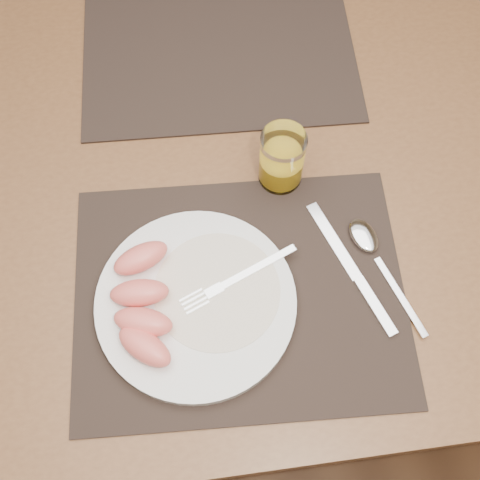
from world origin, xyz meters
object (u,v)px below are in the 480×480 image
object	(u,v)px
placemat_far	(218,46)
juice_glass	(282,161)
placemat_near	(240,294)
spoon	(369,244)
knife	(357,278)
plate	(196,303)
table	(236,185)
fork	(230,282)

from	to	relation	value
placemat_far	juice_glass	world-z (taller)	juice_glass
placemat_near	placemat_far	xyz separation A→B (m)	(0.02, 0.44, 0.00)
spoon	knife	bearing A→B (deg)	-118.94
placemat_near	plate	world-z (taller)	plate
spoon	juice_glass	bearing A→B (deg)	129.30
placemat_near	plate	xyz separation A→B (m)	(-0.06, -0.01, 0.01)
table	fork	xyz separation A→B (m)	(-0.04, -0.21, 0.11)
table	plate	xyz separation A→B (m)	(-0.08, -0.23, 0.10)
fork	knife	size ratio (longest dim) A/B	0.79
table	plate	bearing A→B (deg)	-110.18
plate	spoon	bearing A→B (deg)	12.36
placemat_far	juice_glass	bearing A→B (deg)	-76.85
table	plate	world-z (taller)	plate
juice_glass	table	bearing A→B (deg)	143.76
knife	juice_glass	distance (m)	0.20
table	juice_glass	world-z (taller)	juice_glass
placemat_near	spoon	size ratio (longest dim) A/B	2.39
placemat_near	fork	bearing A→B (deg)	138.84
plate	knife	distance (m)	0.22
placemat_near	spoon	world-z (taller)	spoon
placemat_near	knife	bearing A→B (deg)	-0.30
placemat_near	juice_glass	size ratio (longest dim) A/B	4.60
placemat_far	placemat_near	bearing A→B (deg)	-92.86
placemat_near	placemat_far	bearing A→B (deg)	87.14
fork	spoon	xyz separation A→B (m)	(0.20, 0.04, -0.01)
table	spoon	size ratio (longest dim) A/B	7.43
placemat_far	spoon	distance (m)	0.43
table	knife	distance (m)	0.28
fork	knife	distance (m)	0.18
juice_glass	plate	bearing A→B (deg)	-128.04
plate	fork	size ratio (longest dim) A/B	1.61
fork	spoon	size ratio (longest dim) A/B	0.89
spoon	placemat_near	bearing A→B (deg)	-166.28
fork	knife	xyz separation A→B (m)	(0.18, -0.01, -0.02)
placemat_far	fork	xyz separation A→B (m)	(-0.03, -0.43, 0.02)
table	placemat_near	xyz separation A→B (m)	(-0.02, -0.22, 0.09)
placemat_far	table	bearing A→B (deg)	-89.62
table	plate	distance (m)	0.26
knife	juice_glass	xyz separation A→B (m)	(-0.08, 0.18, 0.04)
placemat_far	knife	bearing A→B (deg)	-72.19
placemat_near	plate	distance (m)	0.06
placemat_far	plate	xyz separation A→B (m)	(-0.08, -0.45, 0.01)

